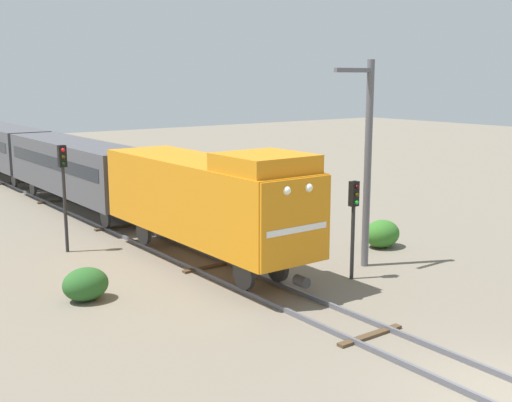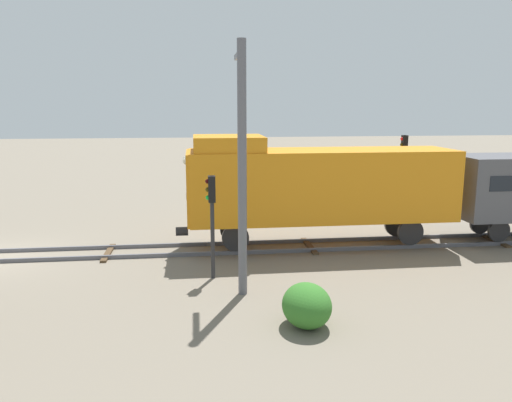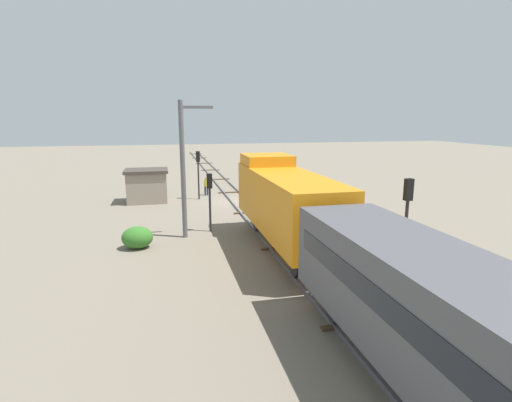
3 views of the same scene
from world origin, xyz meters
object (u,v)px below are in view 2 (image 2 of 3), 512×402
traffic_signal_mid (212,207)px  catenary_mast (242,164)px  traffic_signal_far (403,163)px  locomotive (316,183)px

traffic_signal_mid → catenary_mast: size_ratio=0.46×
traffic_signal_far → catenary_mast: catenary_mast is taller
locomotive → traffic_signal_far: bearing=124.1°
traffic_signal_mid → catenary_mast: bearing=30.4°
traffic_signal_far → catenary_mast: bearing=-46.2°
traffic_signal_far → traffic_signal_mid: bearing=-54.5°
catenary_mast → traffic_signal_far: bearing=133.8°
locomotive → catenary_mast: bearing=-35.9°
locomotive → traffic_signal_mid: size_ratio=3.21×
locomotive → traffic_signal_far: 6.44m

